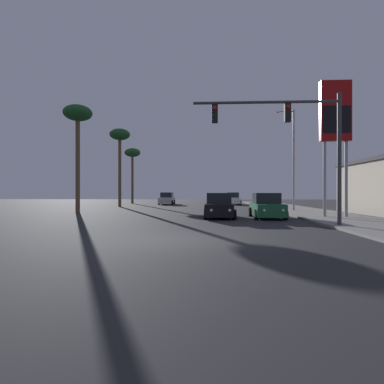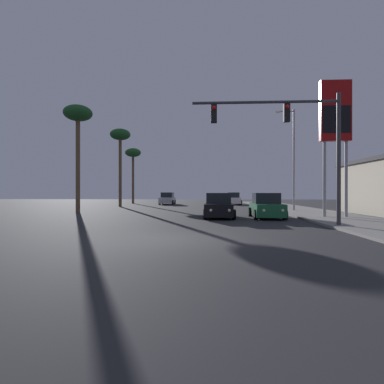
{
  "view_description": "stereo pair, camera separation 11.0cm",
  "coord_description": "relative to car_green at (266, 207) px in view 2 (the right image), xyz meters",
  "views": [
    {
      "loc": [
        0.96,
        -10.91,
        1.74
      ],
      "look_at": [
        -0.26,
        14.69,
        1.74
      ],
      "focal_mm": 28.0,
      "sensor_mm": 36.0,
      "label": 1
    },
    {
      "loc": [
        1.07,
        -10.91,
        1.74
      ],
      "look_at": [
        -0.26,
        14.69,
        1.74
      ],
      "focal_mm": 28.0,
      "sensor_mm": 36.0,
      "label": 2
    }
  ],
  "objects": [
    {
      "name": "street_lamp",
      "position": [
        3.64,
        6.84,
        4.36
      ],
      "size": [
        1.74,
        0.24,
        9.0
      ],
      "color": "#99999E",
      "rests_on": "sidewalk_right"
    },
    {
      "name": "car_white",
      "position": [
        -0.35,
        21.69,
        0.0
      ],
      "size": [
        2.04,
        4.34,
        1.68
      ],
      "rotation": [
        0.0,
        0.0,
        3.11
      ],
      "color": "silver",
      "rests_on": "ground"
    },
    {
      "name": "gas_station_sign",
      "position": [
        4.51,
        -0.05,
        5.86
      ],
      "size": [
        2.0,
        0.42,
        9.0
      ],
      "color": "#99999E",
      "rests_on": "sidewalk_right"
    },
    {
      "name": "ground_plane",
      "position": [
        -5.01,
        -9.4,
        -0.76
      ],
      "size": [
        120.0,
        120.0,
        0.0
      ],
      "primitive_type": "plane",
      "color": "#28282B"
    },
    {
      "name": "car_black",
      "position": [
        -3.19,
        0.01,
        0.0
      ],
      "size": [
        2.04,
        4.34,
        1.68
      ],
      "rotation": [
        0.0,
        0.0,
        3.1
      ],
      "color": "black",
      "rests_on": "ground"
    },
    {
      "name": "car_silver",
      "position": [
        -9.62,
        21.77,
        0.0
      ],
      "size": [
        2.04,
        4.33,
        1.68
      ],
      "rotation": [
        0.0,
        0.0,
        3.12
      ],
      "color": "#B7B7BC",
      "rests_on": "ground"
    },
    {
      "name": "sidewalk_right",
      "position": [
        4.49,
        0.6,
        -0.7
      ],
      "size": [
        5.0,
        60.0,
        0.12
      ],
      "color": "gray",
      "rests_on": "ground"
    },
    {
      "name": "traffic_light_mast",
      "position": [
        0.42,
        -5.25,
        3.96
      ],
      "size": [
        7.31,
        0.36,
        6.5
      ],
      "color": "#38383D",
      "rests_on": "sidewalk_right"
    },
    {
      "name": "palm_tree_mid",
      "position": [
        -14.28,
        14.6,
        7.26
      ],
      "size": [
        2.4,
        2.4,
        9.23
      ],
      "color": "brown",
      "rests_on": "ground"
    },
    {
      "name": "palm_tree_far",
      "position": [
        -15.27,
        24.6,
        6.53
      ],
      "size": [
        2.4,
        2.4,
        8.41
      ],
      "color": "brown",
      "rests_on": "ground"
    },
    {
      "name": "palm_tree_near",
      "position": [
        -14.97,
        4.6,
        7.17
      ],
      "size": [
        2.4,
        2.4,
        9.13
      ],
      "color": "brown",
      "rests_on": "ground"
    },
    {
      "name": "car_green",
      "position": [
        0.0,
        0.0,
        0.0
      ],
      "size": [
        2.04,
        4.33,
        1.68
      ],
      "rotation": [
        0.0,
        0.0,
        3.11
      ],
      "color": "#195933",
      "rests_on": "ground"
    }
  ]
}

